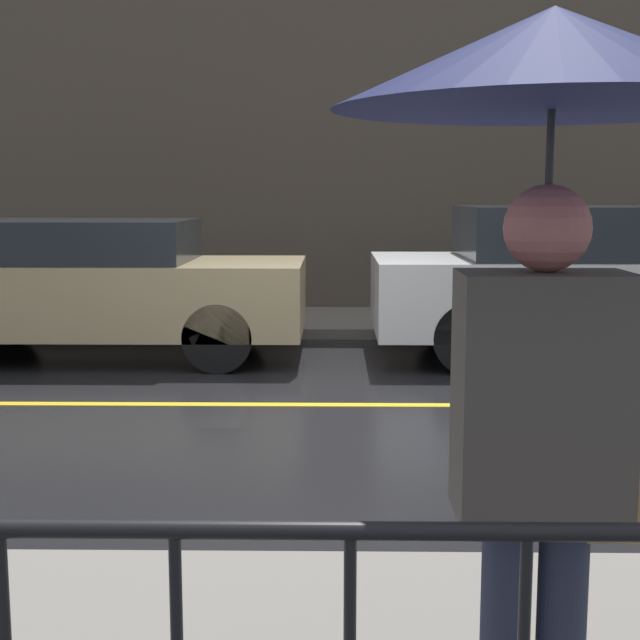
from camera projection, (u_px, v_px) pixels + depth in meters
ground_plane at (298, 405)px, 7.41m from camera, size 80.00×80.00×0.00m
sidewalk_far at (311, 322)px, 11.78m from camera, size 28.00×2.14×0.12m
lane_marking at (298, 404)px, 7.41m from camera, size 25.20×0.12×0.01m
building_storefront at (313, 71)px, 12.51m from camera, size 28.00×0.30×6.89m
pedestrian at (551, 176)px, 2.20m from camera, size 1.09×1.09×2.07m
car_tan at (100, 286)px, 9.47m from camera, size 4.26×1.81×1.47m
car_white at (590, 281)px, 9.38m from camera, size 4.63×1.90×1.61m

